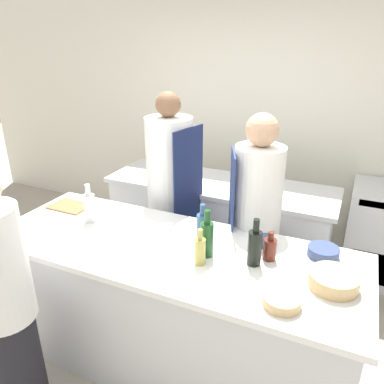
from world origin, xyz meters
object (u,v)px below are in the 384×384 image
at_px(chef_at_pass_far, 254,229).
at_px(bottle_cooking_oil, 200,250).
at_px(bowl_mixing_large, 323,252).
at_px(bowl_prep_small, 282,301).
at_px(chef_at_stove, 171,198).
at_px(chef_at_prep_near, 4,306).
at_px(bottle_olive_oil, 255,247).
at_px(bottle_water, 270,248).
at_px(bowl_ceramic_blue, 334,281).
at_px(bottle_sauce, 207,238).
at_px(bottle_wine, 90,207).
at_px(bottle_vinegar, 202,227).
at_px(cup, 266,241).

bearing_deg(chef_at_pass_far, bottle_cooking_oil, 144.77).
xyz_separation_m(bowl_mixing_large, bowl_prep_small, (-0.13, -0.57, -0.00)).
distance_m(chef_at_stove, bottle_cooking_oil, 1.08).
bearing_deg(bottle_cooking_oil, chef_at_prep_near, -142.51).
height_order(bottle_olive_oil, bottle_water, bottle_olive_oil).
relative_size(bowl_mixing_large, bowl_ceramic_blue, 0.72).
relative_size(bottle_cooking_oil, bottle_sauce, 0.75).
distance_m(bottle_wine, bottle_sauce, 0.96).
xyz_separation_m(chef_at_prep_near, bottle_cooking_oil, (0.88, 0.67, 0.20)).
bearing_deg(bowl_prep_small, chef_at_pass_far, 113.88).
bearing_deg(bowl_ceramic_blue, bottle_water, 161.17).
distance_m(chef_at_pass_far, bowl_mixing_large, 0.58).
height_order(bottle_water, bowl_prep_small, bottle_water).
relative_size(bottle_vinegar, bottle_water, 1.43).
distance_m(chef_at_pass_far, bottle_olive_oil, 0.58).
relative_size(chef_at_pass_far, bottle_olive_oil, 5.81).
xyz_separation_m(bowl_prep_small, cup, (-0.22, 0.53, 0.01)).
bearing_deg(bottle_sauce, bottle_cooking_oil, -90.76).
bearing_deg(bowl_mixing_large, bottle_wine, -172.60).
bearing_deg(chef_at_pass_far, bottle_vinegar, 126.83).
bearing_deg(bowl_ceramic_blue, bottle_olive_oil, 175.15).
bearing_deg(bowl_mixing_large, cup, -174.29).
xyz_separation_m(bottle_water, bowl_prep_small, (0.16, -0.40, -0.05)).
bearing_deg(chef_at_prep_near, bottle_cooking_oil, -53.01).
relative_size(chef_at_prep_near, chef_at_stove, 0.91).
relative_size(chef_at_stove, chef_at_pass_far, 1.04).
bearing_deg(bottle_wine, bowl_mixing_large, 7.40).
height_order(bottle_olive_oil, bottle_vinegar, bottle_olive_oil).
bearing_deg(bottle_wine, bottle_vinegar, 4.85).
distance_m(bottle_vinegar, bowl_prep_small, 0.76).
bearing_deg(chef_at_stove, bottle_olive_oil, 64.92).
distance_m(bottle_olive_oil, bowl_prep_small, 0.39).
xyz_separation_m(bottle_olive_oil, cup, (0.01, 0.23, -0.08)).
bearing_deg(chef_at_pass_far, bottle_water, -176.90).
xyz_separation_m(bottle_sauce, bowl_ceramic_blue, (0.74, -0.01, -0.08)).
bearing_deg(chef_at_pass_far, bowl_prep_small, -178.38).
relative_size(bottle_sauce, bowl_ceramic_blue, 1.16).
relative_size(chef_at_pass_far, bottle_cooking_oil, 7.53).
bearing_deg(bottle_wine, bottle_cooking_oil, -10.83).
height_order(bottle_vinegar, bottle_sauce, bottle_sauce).
bearing_deg(bottle_cooking_oil, bottle_water, 31.29).
bearing_deg(chef_at_prep_near, bowl_prep_small, -70.89).
bearing_deg(cup, bottle_cooking_oil, -130.76).
height_order(bottle_sauce, bottle_water, bottle_sauce).
xyz_separation_m(chef_at_pass_far, bottle_sauce, (-0.15, -0.56, 0.18)).
xyz_separation_m(bottle_sauce, bowl_prep_small, (0.52, -0.28, -0.09)).
bearing_deg(bottle_wine, bottle_water, 1.70).
relative_size(bottle_wine, bottle_cooking_oil, 1.25).
height_order(bottle_wine, bottle_cooking_oil, bottle_wine).
xyz_separation_m(bottle_cooking_oil, bowl_mixing_large, (0.66, 0.39, -0.06)).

